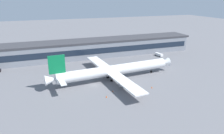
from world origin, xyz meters
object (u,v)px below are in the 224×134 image
object	(u,v)px
airliner	(113,70)
traffic_cone_2	(106,97)
traffic_cone_0	(113,91)
traffic_cone_1	(152,87)
belt_loader	(159,55)

from	to	relation	value
airliner	traffic_cone_2	size ratio (longest dim) A/B	90.52
airliner	traffic_cone_0	xyz separation A→B (m)	(-5.06, -13.42, -4.35)
airliner	traffic_cone_0	distance (m)	14.99
traffic_cone_0	traffic_cone_2	bearing A→B (deg)	-136.33
traffic_cone_1	airliner	bearing A→B (deg)	128.70
traffic_cone_2	belt_loader	bearing A→B (deg)	40.78
belt_loader	airliner	bearing A→B (deg)	-147.00
airliner	belt_loader	size ratio (longest dim) A/B	9.97
airliner	traffic_cone_0	world-z (taller)	airliner
traffic_cone_1	traffic_cone_2	size ratio (longest dim) A/B	0.99
traffic_cone_0	traffic_cone_1	world-z (taller)	traffic_cone_1
traffic_cone_0	traffic_cone_1	bearing A→B (deg)	-7.67
traffic_cone_2	airliner	bearing A→B (deg)	61.81
belt_loader	traffic_cone_2	xyz separation A→B (m)	(-53.73, -46.35, -0.79)
traffic_cone_0	airliner	bearing A→B (deg)	69.32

